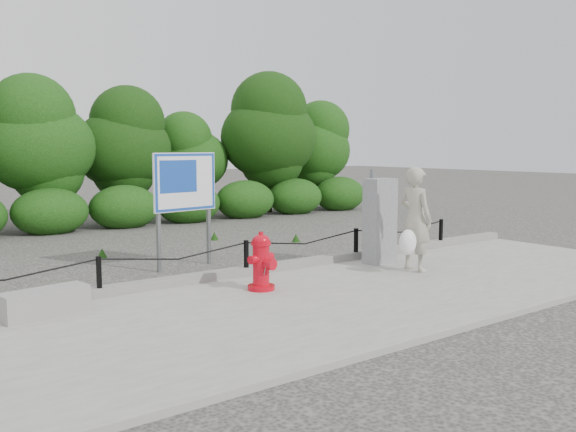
{
  "coord_description": "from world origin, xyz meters",
  "views": [
    {
      "loc": [
        -5.45,
        -8.46,
        2.23
      ],
      "look_at": [
        1.02,
        0.2,
        1.0
      ],
      "focal_mm": 38.0,
      "sensor_mm": 36.0,
      "label": 1
    }
  ],
  "objects_px": {
    "pedestrian": "(415,220)",
    "fire_hydrant": "(262,262)",
    "utility_cabinet": "(380,221)",
    "advertising_sign": "(185,187)",
    "concrete_block": "(45,302)"
  },
  "relations": [
    {
      "from": "concrete_block",
      "to": "advertising_sign",
      "type": "relative_size",
      "value": 0.51
    },
    {
      "from": "concrete_block",
      "to": "utility_cabinet",
      "type": "bearing_deg",
      "value": -0.01
    },
    {
      "from": "utility_cabinet",
      "to": "concrete_block",
      "type": "bearing_deg",
      "value": 174.84
    },
    {
      "from": "advertising_sign",
      "to": "fire_hydrant",
      "type": "bearing_deg",
      "value": -99.08
    },
    {
      "from": "pedestrian",
      "to": "fire_hydrant",
      "type": "bearing_deg",
      "value": 82.25
    },
    {
      "from": "utility_cabinet",
      "to": "advertising_sign",
      "type": "relative_size",
      "value": 0.82
    },
    {
      "from": "fire_hydrant",
      "to": "utility_cabinet",
      "type": "relative_size",
      "value": 0.51
    },
    {
      "from": "concrete_block",
      "to": "advertising_sign",
      "type": "xyz_separation_m",
      "value": [
        3.07,
        2.06,
        1.25
      ]
    },
    {
      "from": "fire_hydrant",
      "to": "concrete_block",
      "type": "relative_size",
      "value": 0.82
    },
    {
      "from": "pedestrian",
      "to": "advertising_sign",
      "type": "distance_m",
      "value": 4.17
    },
    {
      "from": "pedestrian",
      "to": "utility_cabinet",
      "type": "xyz_separation_m",
      "value": [
        0.04,
        0.89,
        -0.1
      ]
    },
    {
      "from": "fire_hydrant",
      "to": "advertising_sign",
      "type": "relative_size",
      "value": 0.42
    },
    {
      "from": "advertising_sign",
      "to": "utility_cabinet",
      "type": "bearing_deg",
      "value": -43.16
    },
    {
      "from": "concrete_block",
      "to": "utility_cabinet",
      "type": "xyz_separation_m",
      "value": [
        6.01,
        -0.0,
        0.61
      ]
    },
    {
      "from": "fire_hydrant",
      "to": "utility_cabinet",
      "type": "xyz_separation_m",
      "value": [
        2.98,
        0.48,
        0.37
      ]
    }
  ]
}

